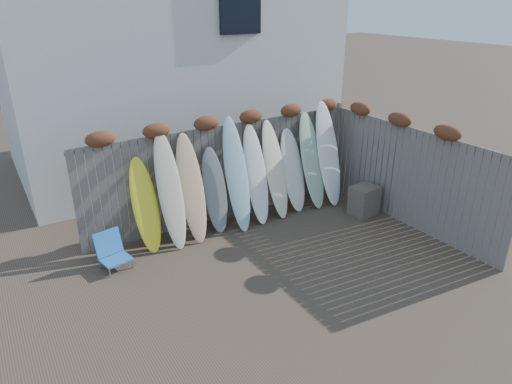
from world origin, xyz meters
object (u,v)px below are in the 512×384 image
beach_chair (112,251)px  wooden_crate (364,200)px  surfboard_0 (145,206)px  lattice_panel (380,172)px

beach_chair → wooden_crate: 5.23m
wooden_crate → surfboard_0: surfboard_0 is taller
wooden_crate → surfboard_0: bearing=166.4°
beach_chair → surfboard_0: (0.75, 0.29, 0.57)m
wooden_crate → lattice_panel: lattice_panel is taller
beach_chair → wooden_crate: bearing=-8.6°
wooden_crate → lattice_panel: size_ratio=0.39×
lattice_panel → wooden_crate: bearing=-166.1°
beach_chair → surfboard_0: size_ratio=0.35×
beach_chair → surfboard_0: surfboard_0 is taller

